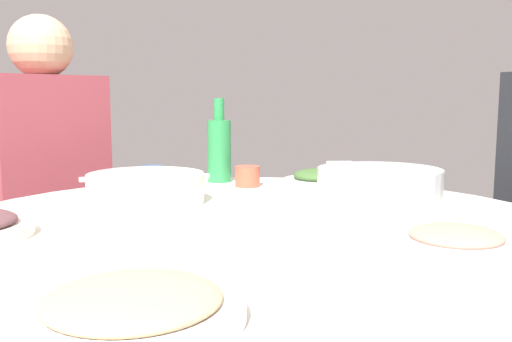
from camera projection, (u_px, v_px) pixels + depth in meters
name	position (u px, v px, depth m)	size (l,w,h in m)	color
round_dining_table	(253.00, 284.00, 1.08)	(1.29, 1.29, 0.73)	#99999E
rice_bowl	(379.00, 188.00, 1.21)	(0.27, 0.27, 0.10)	#B2B5BA
soup_bowl	(146.00, 189.00, 1.29)	(0.28, 0.27, 0.07)	white
dish_shrimp	(456.00, 241.00, 0.89)	(0.21, 0.21, 0.04)	silver
dish_noodles	(133.00, 306.00, 0.61)	(0.25, 0.25, 0.04)	silver
dish_greens	(319.00, 179.00, 1.54)	(0.20, 0.20, 0.05)	silver
green_bottle	(219.00, 148.00, 1.61)	(0.07, 0.07, 0.24)	#2B8A48
tea_cup_near	(152.00, 176.00, 1.55)	(0.06, 0.06, 0.05)	#34558E
tea_cup_far	(247.00, 176.00, 1.53)	(0.07, 0.07, 0.06)	#C04F39
stool_for_diner_right	(55.00, 331.00, 1.80)	(0.31, 0.31, 0.46)	brown
diner_right	(46.00, 161.00, 1.72)	(0.39, 0.40, 0.76)	#2D333D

